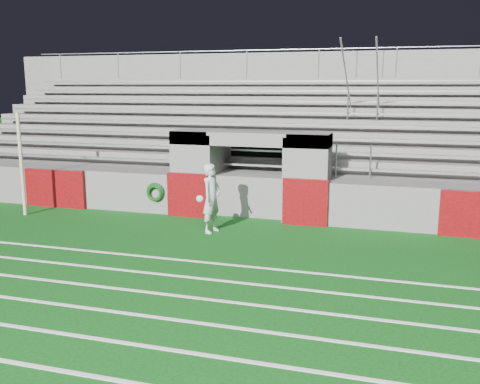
% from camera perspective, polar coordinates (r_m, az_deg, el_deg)
% --- Properties ---
extents(ground, '(90.00, 90.00, 0.00)m').
position_cam_1_polar(ground, '(13.20, -3.09, -6.10)').
color(ground, '#0B4510').
rests_on(ground, ground).
extents(field_post, '(0.11, 0.11, 3.15)m').
position_cam_1_polar(field_post, '(17.63, -22.28, 2.72)').
color(field_post, '#C1B38F').
rests_on(field_post, ground).
extents(field_markings, '(28.00, 8.09, 0.01)m').
position_cam_1_polar(field_markings, '(8.98, -14.28, -15.03)').
color(field_markings, white).
rests_on(field_markings, ground).
extents(stadium_structure, '(26.00, 8.48, 5.42)m').
position_cam_1_polar(stadium_structure, '(20.43, 4.44, 4.34)').
color(stadium_structure, '#5C5A57').
rests_on(stadium_structure, ground).
extents(goalkeeper_with_ball, '(0.69, 0.77, 1.89)m').
position_cam_1_polar(goalkeeper_with_ball, '(14.50, -3.07, -0.66)').
color(goalkeeper_with_ball, '#B9BDC3').
rests_on(goalkeeper_with_ball, ground).
extents(hose_coil, '(0.60, 0.16, 0.60)m').
position_cam_1_polar(hose_coil, '(16.75, -9.06, -0.06)').
color(hose_coil, '#0B3B18').
rests_on(hose_coil, ground).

